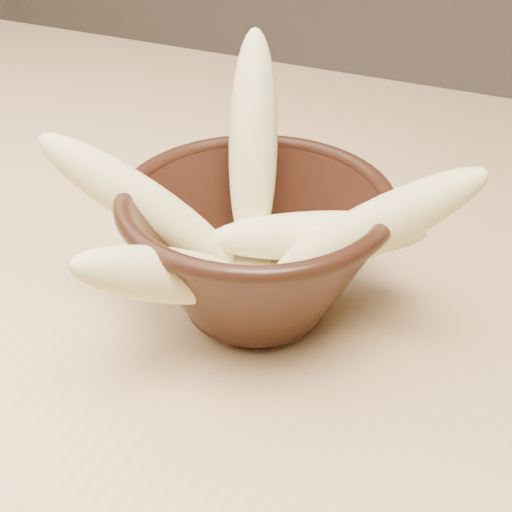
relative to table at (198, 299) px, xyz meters
The scene contains 8 objects.
table is the anchor object (origin of this frame).
bowl 0.19m from the table, 41.00° to the right, with size 0.18×0.18×0.10m.
milk_puddle 0.17m from the table, 41.00° to the right, with size 0.10×0.10×0.01m, color beige.
banana_upright 0.20m from the table, 29.85° to the right, with size 0.03×0.03×0.15m, color #E6D888.
banana_left 0.19m from the table, 76.62° to the right, with size 0.03×0.03×0.15m, color #E6D888.
banana_right 0.25m from the table, 24.08° to the right, with size 0.03×0.03×0.15m, color #E6D888.
banana_across 0.20m from the table, 25.03° to the right, with size 0.03×0.03×0.15m, color #E6D888.
banana_front 0.23m from the table, 63.74° to the right, with size 0.03×0.03×0.14m, color #E6D888.
Camera 1 is at (0.26, -0.44, 1.06)m, focal length 50.00 mm.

